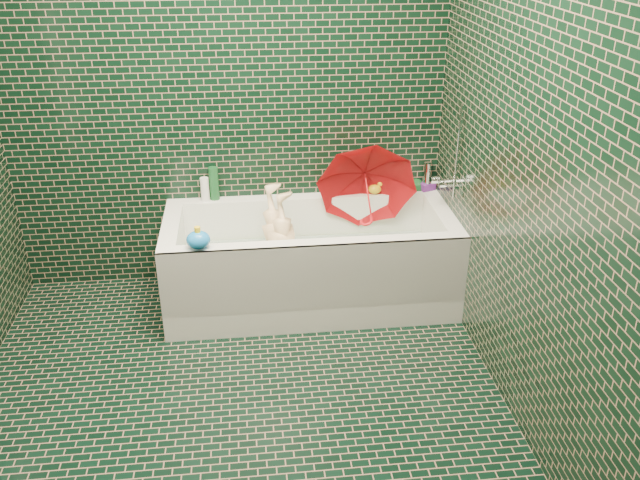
{
  "coord_description": "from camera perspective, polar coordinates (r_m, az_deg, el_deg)",
  "views": [
    {
      "loc": [
        0.1,
        -2.55,
        2.19
      ],
      "look_at": [
        0.49,
        0.82,
        0.5
      ],
      "focal_mm": 38.0,
      "sensor_mm": 36.0,
      "label": 1
    }
  ],
  "objects": [
    {
      "name": "rubber_duck",
      "position": [
        4.27,
        4.72,
        4.4
      ],
      "size": [
        0.11,
        0.07,
        0.09
      ],
      "rotation": [
        0.0,
        0.0,
        0.01
      ],
      "color": "yellow",
      "rests_on": "bathtub"
    },
    {
      "name": "bottle_right_pump",
      "position": [
        4.35,
        9.04,
        5.31
      ],
      "size": [
        0.06,
        0.06,
        0.18
      ],
      "primitive_type": "cylinder",
      "rotation": [
        0.0,
        0.0,
        0.25
      ],
      "color": "silver",
      "rests_on": "bathtub"
    },
    {
      "name": "wall_back",
      "position": [
        4.06,
        -7.99,
        12.83
      ],
      "size": [
        2.8,
        0.0,
        2.8
      ],
      "primitive_type": "plane",
      "rotation": [
        1.57,
        0.0,
        0.0
      ],
      "color": "black",
      "rests_on": "floor"
    },
    {
      "name": "wall_front",
      "position": [
        1.48,
        -9.2,
        -13.19
      ],
      "size": [
        2.8,
        0.0,
        2.8
      ],
      "primitive_type": "plane",
      "rotation": [
        -1.57,
        0.0,
        0.0
      ],
      "color": "black",
      "rests_on": "floor"
    },
    {
      "name": "bath_toy",
      "position": [
        3.62,
        -10.22,
        0.03
      ],
      "size": [
        0.15,
        0.13,
        0.12
      ],
      "rotation": [
        0.0,
        0.0,
        -0.22
      ],
      "color": "blue",
      "rests_on": "bathtub"
    },
    {
      "name": "wall_right",
      "position": [
        2.97,
        17.81,
        6.72
      ],
      "size": [
        0.0,
        2.8,
        2.8
      ],
      "primitive_type": "plane",
      "rotation": [
        1.57,
        0.0,
        -1.57
      ],
      "color": "black",
      "rests_on": "floor"
    },
    {
      "name": "soap_bottle_c",
      "position": [
        4.36,
        8.11,
        4.08
      ],
      "size": [
        0.14,
        0.14,
        0.17
      ],
      "primitive_type": "imported",
      "rotation": [
        0.0,
        0.0,
        -0.03
      ],
      "color": "#144721",
      "rests_on": "bathtub"
    },
    {
      "name": "bathtub",
      "position": [
        4.08,
        -0.82,
        -2.52
      ],
      "size": [
        1.7,
        0.75,
        0.55
      ],
      "color": "white",
      "rests_on": "floor"
    },
    {
      "name": "soap_bottle_b",
      "position": [
        4.37,
        9.23,
        4.07
      ],
      "size": [
        0.12,
        0.12,
        0.21
      ],
      "primitive_type": "imported",
      "rotation": [
        0.0,
        0.0,
        0.33
      ],
      "color": "#5D217D",
      "rests_on": "bathtub"
    },
    {
      "name": "bottle_left_short",
      "position": [
        4.21,
        -9.67,
        4.24
      ],
      "size": [
        0.06,
        0.06,
        0.15
      ],
      "primitive_type": "cylinder",
      "rotation": [
        0.0,
        0.0,
        0.15
      ],
      "color": "white",
      "rests_on": "bathtub"
    },
    {
      "name": "water",
      "position": [
        4.05,
        -0.85,
        -1.31
      ],
      "size": [
        1.48,
        0.53,
        0.0
      ],
      "primitive_type": "cube",
      "color": "silver",
      "rests_on": "bathtub"
    },
    {
      "name": "child",
      "position": [
        4.03,
        -3.01,
        -1.35
      ],
      "size": [
        0.92,
        0.55,
        0.27
      ],
      "primitive_type": "imported",
      "rotation": [
        -1.5,
        0.0,
        -1.28
      ],
      "color": "beige",
      "rests_on": "bathtub"
    },
    {
      "name": "soap_bottle_a",
      "position": [
        4.36,
        7.79,
        4.15
      ],
      "size": [
        0.11,
        0.11,
        0.26
      ],
      "primitive_type": "imported",
      "rotation": [
        0.0,
        0.0,
        0.16
      ],
      "color": "white",
      "rests_on": "bathtub"
    },
    {
      "name": "bottle_right_tall",
      "position": [
        4.26,
        6.75,
        5.21
      ],
      "size": [
        0.06,
        0.06,
        0.21
      ],
      "primitive_type": "cylinder",
      "rotation": [
        0.0,
        0.0,
        0.02
      ],
      "color": "#144721",
      "rests_on": "bathtub"
    },
    {
      "name": "faucet",
      "position": [
        4.0,
        10.84,
        5.27
      ],
      "size": [
        0.18,
        0.19,
        0.55
      ],
      "color": "silver",
      "rests_on": "wall_right"
    },
    {
      "name": "floor",
      "position": [
        3.36,
        -6.9,
        -14.45
      ],
      "size": [
        2.8,
        2.8,
        0.0
      ],
      "primitive_type": "plane",
      "color": "black",
      "rests_on": "ground"
    },
    {
      "name": "bath_mat",
      "position": [
        4.12,
        -0.84,
        -3.08
      ],
      "size": [
        1.35,
        0.47,
        0.01
      ],
      "primitive_type": "cube",
      "color": "#4CD22A",
      "rests_on": "bathtub"
    },
    {
      "name": "bottle_left_tall",
      "position": [
        4.21,
        -8.92,
        4.73
      ],
      "size": [
        0.07,
        0.07,
        0.21
      ],
      "primitive_type": "cylinder",
      "rotation": [
        0.0,
        0.0,
        -0.14
      ],
      "color": "#144721",
      "rests_on": "bathtub"
    },
    {
      "name": "umbrella",
      "position": [
        4.04,
        4.09,
        3.69
      ],
      "size": [
        0.74,
        0.76,
        0.77
      ],
      "primitive_type": "imported",
      "rotation": [
        0.28,
        -0.26,
        -0.15
      ],
      "color": "red",
      "rests_on": "bathtub"
    }
  ]
}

